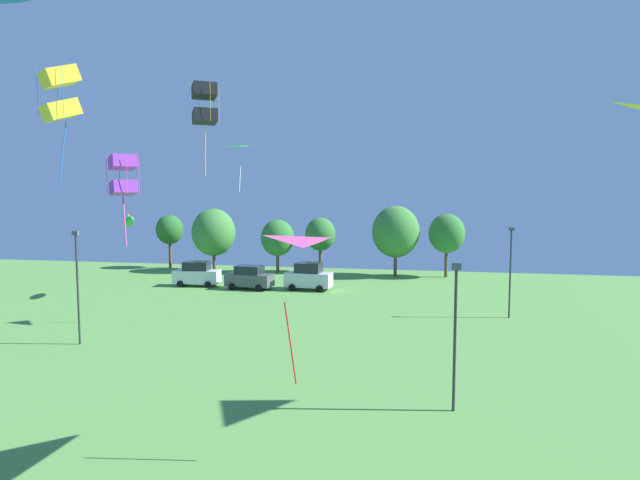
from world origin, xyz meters
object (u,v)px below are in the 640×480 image
Objects in this scene: kite_flying_10 at (243,156)px; treeline_tree_0 at (170,230)px; kite_flying_1 at (205,104)px; kite_flying_4 at (129,222)px; kite_flying_5 at (606,125)px; light_post_0 at (455,328)px; parked_car_leftmost at (197,274)px; light_post_2 at (77,281)px; kite_flying_9 at (123,175)px; light_post_1 at (510,267)px; kite_flying_0 at (263,268)px; treeline_tree_5 at (447,234)px; treeline_tree_1 at (214,232)px; treeline_tree_2 at (277,238)px; parked_car_second_from_left at (249,277)px; parked_car_third_from_left at (309,277)px; treeline_tree_4 at (396,232)px; kite_flying_8 at (60,94)px; treeline_tree_3 at (320,234)px.

kite_flying_10 is 0.41× the size of treeline_tree_0.
kite_flying_1 reaches higher than kite_flying_4.
kite_flying_5 is 9.98m from light_post_0.
light_post_0 is (22.52, -24.91, 2.18)m from parked_car_leftmost.
kite_flying_1 is at bearing 14.98° from light_post_2.
light_post_1 is at bearing 55.47° from kite_flying_9.
kite_flying_1 reaches higher than kite_flying_10.
kite_flying_0 is 41.06m from treeline_tree_5.
treeline_tree_1 is at bearing 109.44° from kite_flying_9.
light_post_1 is at bearing -38.95° from treeline_tree_2.
kite_flying_0 is 0.85× the size of parked_car_second_from_left.
light_post_0 is (-5.72, -1.69, -8.00)m from kite_flying_5.
kite_flying_4 is at bearing 110.36° from light_post_2.
treeline_tree_1 reaches higher than treeline_tree_2.
kite_flying_4 is 0.46× the size of light_post_1.
kite_flying_9 reaches higher than parked_car_third_from_left.
kite_flying_10 is at bearing -122.56° from treeline_tree_5.
treeline_tree_1 reaches higher than parked_car_leftmost.
light_post_0 is at bearing -28.07° from kite_flying_1.
treeline_tree_4 reaches higher than light_post_1.
treeline_tree_5 is at bearing 53.17° from light_post_2.
kite_flying_5 is (19.31, -5.56, -2.52)m from kite_flying_1.
parked_car_third_from_left is 16.96m from treeline_tree_5.
kite_flying_8 is 1.31× the size of parked_car_second_from_left.
treeline_tree_3 is at bearing 88.49° from kite_flying_10.
kite_flying_1 is at bearing -95.91° from kite_flying_10.
kite_flying_10 is (-2.45, 17.98, 2.16)m from kite_flying_9.
parked_car_second_from_left is at bearing 101.89° from kite_flying_9.
kite_flying_4 is at bearing -117.85° from treeline_tree_2.
parked_car_leftmost is at bearing 116.81° from kite_flying_1.
kite_flying_5 reaches higher than light_post_2.
parked_car_second_from_left is 5.61m from parked_car_third_from_left.
kite_flying_9 is at bearing -106.64° from treeline_tree_5.
kite_flying_10 is 20.24m from light_post_1.
kite_flying_5 is 37.95m from parked_car_leftmost.
kite_flying_1 is at bearing 43.62° from kite_flying_8.
light_post_1 is 28.32m from light_post_2.
treeline_tree_3 is (6.49, 33.98, -9.23)m from kite_flying_8.
treeline_tree_5 is (24.15, 10.37, 3.56)m from parked_car_leftmost.
parked_car_second_from_left is 0.59× the size of treeline_tree_4.
kite_flying_9 reaches higher than parked_car_second_from_left.
light_post_0 is 34.98m from treeline_tree_4.
kite_flying_0 is 0.60× the size of treeline_tree_0.
light_post_2 is at bearing -165.02° from kite_flying_1.
treeline_tree_3 is (4.51, 11.82, 3.30)m from parked_car_second_from_left.
kite_flying_0 is at bearing -81.51° from treeline_tree_3.
treeline_tree_3 is at bearing 75.99° from parked_car_second_from_left.
kite_flying_10 is 0.36× the size of treeline_tree_1.
parked_car_third_from_left is (-5.08, 29.98, -5.04)m from kite_flying_0.
parked_car_second_from_left is at bearing 107.77° from kite_flying_10.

